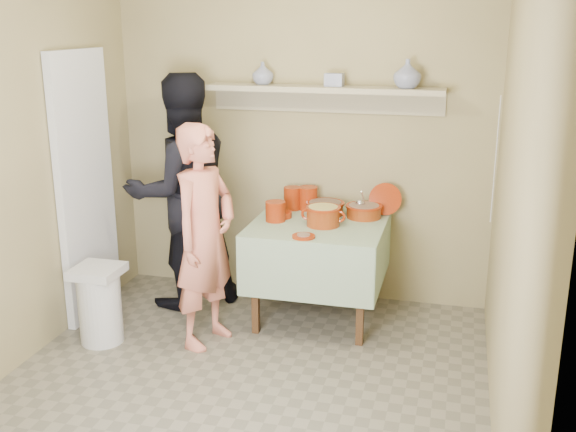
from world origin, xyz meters
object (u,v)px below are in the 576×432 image
(person_cook, at_px, (205,237))
(person_helper, at_px, (182,192))
(trash_bin, at_px, (100,304))
(serving_table, at_px, (319,237))
(cazuela_rice, at_px, (323,214))

(person_cook, bearing_deg, person_helper, 51.51)
(person_helper, bearing_deg, person_cook, 81.82)
(person_cook, xyz_separation_m, trash_bin, (-0.73, -0.20, -0.49))
(person_cook, xyz_separation_m, person_helper, (-0.42, 0.61, 0.14))
(person_cook, distance_m, trash_bin, 0.90)
(serving_table, distance_m, trash_bin, 1.64)
(serving_table, relative_size, trash_bin, 1.74)
(person_cook, distance_m, person_helper, 0.75)
(serving_table, bearing_deg, trash_bin, -150.69)
(person_cook, relative_size, serving_table, 1.60)
(person_helper, bearing_deg, cazuela_rice, 132.07)
(person_cook, height_order, trash_bin, person_cook)
(serving_table, xyz_separation_m, trash_bin, (-1.40, -0.78, -0.36))
(person_cook, relative_size, cazuela_rice, 4.71)
(person_helper, relative_size, trash_bin, 3.26)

